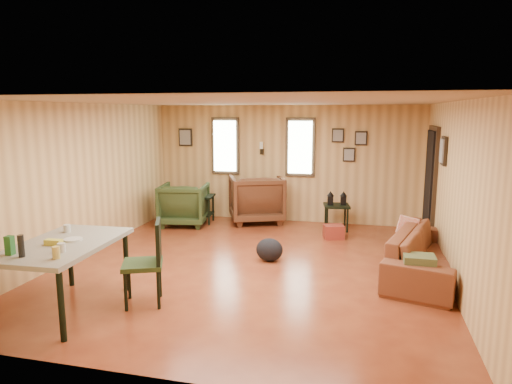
# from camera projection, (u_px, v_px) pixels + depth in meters

# --- Properties ---
(room) EXTENTS (5.54, 6.04, 2.44)m
(room) POSITION_uv_depth(u_px,v_px,m) (265.00, 184.00, 6.80)
(room) COLOR brown
(room) RESTS_ON ground
(sofa) EXTENTS (1.21, 2.30, 0.86)m
(sofa) POSITION_uv_depth(u_px,v_px,m) (430.00, 246.00, 6.29)
(sofa) COLOR brown
(sofa) RESTS_ON ground
(recliner_brown) EXTENTS (1.34, 1.31, 1.08)m
(recliner_brown) POSITION_uv_depth(u_px,v_px,m) (256.00, 196.00, 9.42)
(recliner_brown) COLOR #4E2A17
(recliner_brown) RESTS_ON ground
(recliner_green) EXTENTS (1.03, 0.98, 0.93)m
(recliner_green) POSITION_uv_depth(u_px,v_px,m) (184.00, 202.00, 9.19)
(recliner_green) COLOR #2A3819
(recliner_green) RESTS_ON ground
(end_table) EXTENTS (0.61, 0.56, 0.70)m
(end_table) POSITION_uv_depth(u_px,v_px,m) (200.00, 204.00, 9.39)
(end_table) COLOR black
(end_table) RESTS_ON ground
(side_table) EXTENTS (0.55, 0.55, 0.76)m
(side_table) POSITION_uv_depth(u_px,v_px,m) (337.00, 204.00, 8.78)
(side_table) COLOR black
(side_table) RESTS_ON ground
(cooler) EXTENTS (0.41, 0.34, 0.25)m
(cooler) POSITION_uv_depth(u_px,v_px,m) (334.00, 232.00, 8.23)
(cooler) COLOR maroon
(cooler) RESTS_ON ground
(backpack) EXTENTS (0.46, 0.38, 0.36)m
(backpack) POSITION_uv_depth(u_px,v_px,m) (269.00, 250.00, 6.98)
(backpack) COLOR black
(backpack) RESTS_ON ground
(sofa_pillows) EXTENTS (0.39, 1.59, 0.33)m
(sofa_pillows) POSITION_uv_depth(u_px,v_px,m) (413.00, 244.00, 6.17)
(sofa_pillows) COLOR #47502C
(sofa_pillows) RESTS_ON sofa
(dining_table) EXTENTS (1.01, 1.61, 1.03)m
(dining_table) POSITION_uv_depth(u_px,v_px,m) (63.00, 249.00, 5.15)
(dining_table) COLOR gray
(dining_table) RESTS_ON ground
(dining_chair) EXTENTS (0.60, 0.60, 1.01)m
(dining_chair) POSITION_uv_depth(u_px,v_px,m) (149.00, 258.00, 5.37)
(dining_chair) COLOR #2A3819
(dining_chair) RESTS_ON ground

